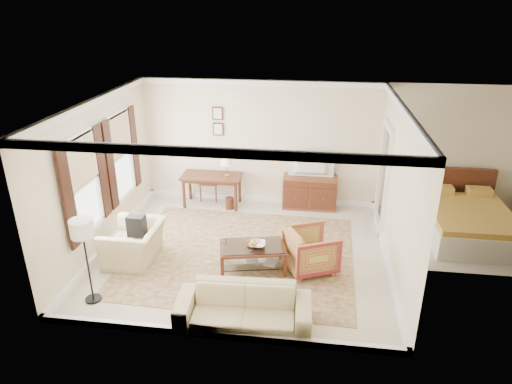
% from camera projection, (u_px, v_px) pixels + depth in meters
% --- Properties ---
extents(room_shell, '(5.51, 5.01, 2.91)m').
position_uv_depth(room_shell, '(242.00, 128.00, 7.91)').
color(room_shell, beige).
rests_on(room_shell, ground).
extents(annex_bedroom, '(3.00, 2.70, 2.90)m').
position_uv_depth(annex_bedroom, '(471.00, 224.00, 9.23)').
color(annex_bedroom, beige).
rests_on(annex_bedroom, ground).
extents(window_front, '(0.12, 1.56, 1.80)m').
position_uv_depth(window_front, '(84.00, 184.00, 7.97)').
color(window_front, '#CCB284').
rests_on(window_front, room_shell).
extents(window_rear, '(0.12, 1.56, 1.80)m').
position_uv_depth(window_rear, '(121.00, 156.00, 9.43)').
color(window_rear, '#CCB284').
rests_on(window_rear, room_shell).
extents(doorway, '(0.10, 1.12, 2.25)m').
position_uv_depth(doorway, '(383.00, 179.00, 9.49)').
color(doorway, white).
rests_on(doorway, room_shell).
extents(rug, '(4.35, 3.76, 0.01)m').
position_uv_depth(rug, '(240.00, 254.00, 8.78)').
color(rug, '#56211C').
rests_on(rug, room_shell).
extents(writing_desk, '(1.38, 0.69, 0.76)m').
position_uv_depth(writing_desk, '(212.00, 180.00, 10.63)').
color(writing_desk, '#4A2215').
rests_on(writing_desk, room_shell).
extents(desk_chair, '(0.49, 0.49, 1.05)m').
position_uv_depth(desk_chair, '(210.00, 179.00, 11.02)').
color(desk_chair, brown).
rests_on(desk_chair, room_shell).
extents(desk_lamp, '(0.32, 0.32, 0.50)m').
position_uv_depth(desk_lamp, '(227.00, 166.00, 10.45)').
color(desk_lamp, silver).
rests_on(desk_lamp, writing_desk).
extents(framed_prints, '(0.25, 0.04, 0.68)m').
position_uv_depth(framed_prints, '(218.00, 121.00, 10.49)').
color(framed_prints, '#4A2215').
rests_on(framed_prints, room_shell).
extents(sideboard, '(1.24, 0.48, 0.76)m').
position_uv_depth(sideboard, '(310.00, 192.00, 10.61)').
color(sideboard, brown).
rests_on(sideboard, room_shell).
extents(tv, '(0.99, 0.57, 0.13)m').
position_uv_depth(tv, '(311.00, 157.00, 10.25)').
color(tv, black).
rests_on(tv, sideboard).
extents(coffee_table, '(1.28, 0.91, 0.49)m').
position_uv_depth(coffee_table, '(253.00, 251.00, 8.16)').
color(coffee_table, '#4A2215').
rests_on(coffee_table, room_shell).
extents(fruit_bowl, '(0.42, 0.42, 0.10)m').
position_uv_depth(fruit_bowl, '(257.00, 244.00, 8.07)').
color(fruit_bowl, silver).
rests_on(fruit_bowl, coffee_table).
extents(book_a, '(0.28, 0.10, 0.38)m').
position_uv_depth(book_a, '(246.00, 259.00, 8.27)').
color(book_a, brown).
rests_on(book_a, coffee_table).
extents(book_b, '(0.28, 0.09, 0.38)m').
position_uv_depth(book_b, '(266.00, 261.00, 8.22)').
color(book_b, brown).
rests_on(book_b, coffee_table).
extents(striped_armchair, '(1.05, 1.07, 0.85)m').
position_uv_depth(striped_armchair, '(311.00, 248.00, 8.15)').
color(striped_armchair, maroon).
rests_on(striped_armchair, room_shell).
extents(club_armchair, '(0.73, 1.11, 0.97)m').
position_uv_depth(club_armchair, '(133.00, 238.00, 8.40)').
color(club_armchair, '#D0BF8C').
rests_on(club_armchair, room_shell).
extents(backpack, '(0.27, 0.35, 0.40)m').
position_uv_depth(backpack, '(136.00, 224.00, 8.36)').
color(backpack, black).
rests_on(backpack, club_armchair).
extents(sofa, '(2.04, 0.67, 0.79)m').
position_uv_depth(sofa, '(243.00, 302.00, 6.77)').
color(sofa, '#D0BF8C').
rests_on(sofa, room_shell).
extents(floor_lamp, '(0.36, 0.36, 1.46)m').
position_uv_depth(floor_lamp, '(83.00, 234.00, 6.98)').
color(floor_lamp, black).
rests_on(floor_lamp, room_shell).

